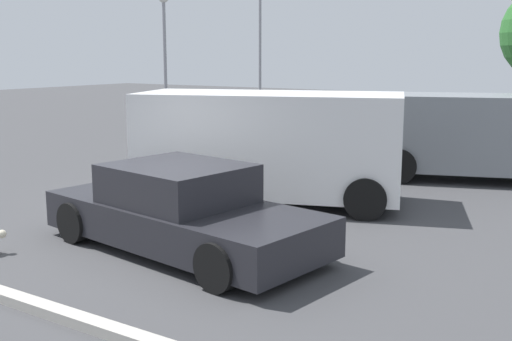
{
  "coord_description": "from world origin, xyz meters",
  "views": [
    {
      "loc": [
        6.17,
        -7.0,
        2.89
      ],
      "look_at": [
        0.38,
        1.97,
        0.9
      ],
      "focal_mm": 43.76,
      "sensor_mm": 36.0,
      "label": 1
    }
  ],
  "objects_px": {
    "suv_dark": "(481,134)",
    "light_post_near": "(260,27)",
    "light_post_mid": "(164,33)",
    "van_white": "(269,144)",
    "sedan_foreground": "(182,211)",
    "pedestrian": "(350,142)"
  },
  "relations": [
    {
      "from": "suv_dark",
      "to": "light_post_near",
      "type": "distance_m",
      "value": 18.03
    },
    {
      "from": "light_post_mid",
      "to": "van_white",
      "type": "bearing_deg",
      "value": -41.5
    },
    {
      "from": "sedan_foreground",
      "to": "light_post_near",
      "type": "bearing_deg",
      "value": 127.97
    },
    {
      "from": "van_white",
      "to": "light_post_mid",
      "type": "xyz_separation_m",
      "value": [
        -11.45,
        10.13,
        2.62
      ]
    },
    {
      "from": "suv_dark",
      "to": "sedan_foreground",
      "type": "bearing_deg",
      "value": 53.98
    },
    {
      "from": "suv_dark",
      "to": "light_post_mid",
      "type": "height_order",
      "value": "light_post_mid"
    },
    {
      "from": "suv_dark",
      "to": "light_post_mid",
      "type": "relative_size",
      "value": 0.95
    },
    {
      "from": "light_post_mid",
      "to": "suv_dark",
      "type": "bearing_deg",
      "value": -21.14
    },
    {
      "from": "suv_dark",
      "to": "light_post_near",
      "type": "xyz_separation_m",
      "value": [
        -13.46,
        11.58,
        3.15
      ]
    },
    {
      "from": "pedestrian",
      "to": "light_post_near",
      "type": "height_order",
      "value": "light_post_near"
    },
    {
      "from": "sedan_foreground",
      "to": "van_white",
      "type": "distance_m",
      "value": 3.44
    },
    {
      "from": "light_post_near",
      "to": "light_post_mid",
      "type": "height_order",
      "value": "light_post_near"
    },
    {
      "from": "van_white",
      "to": "light_post_near",
      "type": "xyz_separation_m",
      "value": [
        -10.5,
        16.14,
        3.06
      ]
    },
    {
      "from": "light_post_near",
      "to": "pedestrian",
      "type": "bearing_deg",
      "value": -50.88
    },
    {
      "from": "suv_dark",
      "to": "light_post_mid",
      "type": "distance_m",
      "value": 15.69
    },
    {
      "from": "pedestrian",
      "to": "light_post_mid",
      "type": "bearing_deg",
      "value": 53.58
    },
    {
      "from": "van_white",
      "to": "light_post_near",
      "type": "relative_size",
      "value": 0.88
    },
    {
      "from": "sedan_foreground",
      "to": "van_white",
      "type": "relative_size",
      "value": 0.87
    },
    {
      "from": "sedan_foreground",
      "to": "pedestrian",
      "type": "bearing_deg",
      "value": 97.94
    },
    {
      "from": "van_white",
      "to": "light_post_mid",
      "type": "height_order",
      "value": "light_post_mid"
    },
    {
      "from": "sedan_foreground",
      "to": "light_post_near",
      "type": "relative_size",
      "value": 0.77
    },
    {
      "from": "sedan_foreground",
      "to": "pedestrian",
      "type": "xyz_separation_m",
      "value": [
        0.05,
        5.85,
        0.36
      ]
    }
  ]
}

